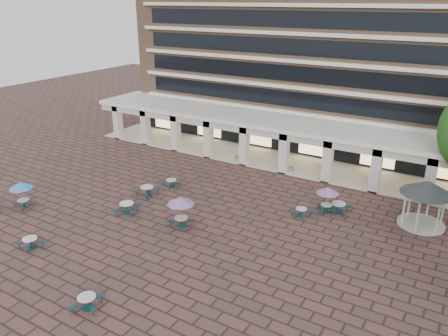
{
  "coord_description": "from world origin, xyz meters",
  "views": [
    {
      "loc": [
        17.24,
        -23.57,
        15.6
      ],
      "look_at": [
        1.21,
        3.0,
        3.42
      ],
      "focal_mm": 35.0,
      "sensor_mm": 36.0,
      "label": 1
    }
  ],
  "objects_px": {
    "picnic_table_1": "(30,242)",
    "gazebo": "(426,193)",
    "picnic_table_2": "(87,301)",
    "planter_right": "(286,166)",
    "planter_left": "(242,157)"
  },
  "relations": [
    {
      "from": "picnic_table_1",
      "to": "gazebo",
      "type": "bearing_deg",
      "value": 44.14
    },
    {
      "from": "picnic_table_1",
      "to": "picnic_table_2",
      "type": "xyz_separation_m",
      "value": [
        7.88,
        -2.32,
        0.01
      ]
    },
    {
      "from": "picnic_table_1",
      "to": "planter_right",
      "type": "xyz_separation_m",
      "value": [
        8.96,
        21.58,
        0.03
      ]
    },
    {
      "from": "picnic_table_1",
      "to": "planter_right",
      "type": "bearing_deg",
      "value": 73.94
    },
    {
      "from": "gazebo",
      "to": "planter_right",
      "type": "xyz_separation_m",
      "value": [
        -12.83,
        4.77,
        -2.15
      ]
    },
    {
      "from": "gazebo",
      "to": "planter_right",
      "type": "relative_size",
      "value": 2.48
    },
    {
      "from": "picnic_table_2",
      "to": "picnic_table_1",
      "type": "bearing_deg",
      "value": 139.61
    },
    {
      "from": "picnic_table_2",
      "to": "planter_left",
      "type": "xyz_separation_m",
      "value": [
        -3.73,
        23.9,
        0.06
      ]
    },
    {
      "from": "picnic_table_1",
      "to": "picnic_table_2",
      "type": "bearing_deg",
      "value": -9.93
    },
    {
      "from": "planter_right",
      "to": "picnic_table_1",
      "type": "bearing_deg",
      "value": -112.54
    },
    {
      "from": "planter_right",
      "to": "gazebo",
      "type": "bearing_deg",
      "value": -20.4
    },
    {
      "from": "picnic_table_1",
      "to": "gazebo",
      "type": "distance_m",
      "value": 27.6
    },
    {
      "from": "picnic_table_1",
      "to": "planter_left",
      "type": "relative_size",
      "value": 1.16
    },
    {
      "from": "picnic_table_2",
      "to": "planter_right",
      "type": "xyz_separation_m",
      "value": [
        1.08,
        23.9,
        0.02
      ]
    },
    {
      "from": "gazebo",
      "to": "planter_left",
      "type": "relative_size",
      "value": 2.48
    }
  ]
}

